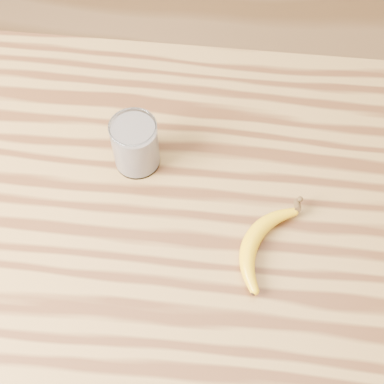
# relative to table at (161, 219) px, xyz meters

# --- Properties ---
(room) EXTENTS (4.04, 4.04, 2.70)m
(room) POSITION_rel_table_xyz_m (0.00, 0.00, 0.58)
(room) COLOR brown
(room) RESTS_ON ground
(table) EXTENTS (1.20, 0.80, 0.90)m
(table) POSITION_rel_table_xyz_m (0.00, 0.00, 0.00)
(table) COLOR olive
(table) RESTS_ON ground
(smoothie_glass) EXTENTS (0.09, 0.09, 0.11)m
(smoothie_glass) POSITION_rel_table_xyz_m (-0.05, 0.06, 0.19)
(smoothie_glass) COLOR white
(smoothie_glass) RESTS_ON table
(banana) EXTENTS (0.19, 0.28, 0.03)m
(banana) POSITION_rel_table_xyz_m (0.19, -0.10, 0.15)
(banana) COLOR #EAB20F
(banana) RESTS_ON table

